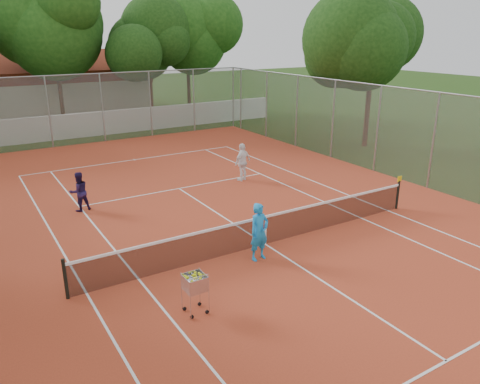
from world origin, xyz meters
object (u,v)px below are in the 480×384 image
clubhouse (32,87)px  player_far_left (79,192)px  player_near (259,232)px  player_far_right (243,162)px  ball_hopper (195,292)px  tennis_net (266,230)px

clubhouse → player_far_left: 23.18m
clubhouse → player_near: 29.76m
player_near → player_far_right: bearing=56.4°
player_far_right → ball_hopper: size_ratio=1.56×
player_far_left → player_near: bearing=107.8°
clubhouse → ball_hopper: 31.29m
player_far_left → ball_hopper: (0.64, -8.18, -0.20)m
tennis_net → player_far_right: bearing=64.2°
ball_hopper → tennis_net: bearing=24.6°
tennis_net → ball_hopper: 4.15m
player_near → ball_hopper: (-2.80, -1.51, -0.32)m
player_near → player_far_right: (3.63, 6.72, -0.02)m
ball_hopper → player_near: bearing=20.7°
tennis_net → player_far_left: bearing=124.8°
tennis_net → player_near: bearing=-135.3°
tennis_net → player_near: 1.07m
tennis_net → player_near: (-0.71, -0.71, 0.36)m
tennis_net → player_far_left: (-4.14, 5.97, 0.25)m
tennis_net → clubhouse: clubhouse is taller
tennis_net → player_far_right: size_ratio=7.13×
clubhouse → player_far_right: size_ratio=9.84×
player_far_right → ball_hopper: 10.44m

